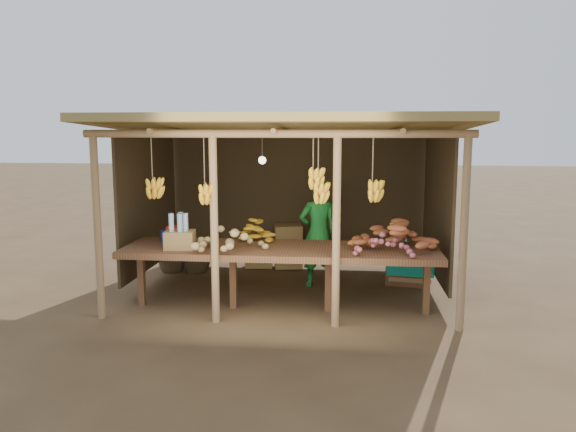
# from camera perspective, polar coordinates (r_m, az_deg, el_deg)

# --- Properties ---
(ground) EXTENTS (60.00, 60.00, 0.00)m
(ground) POSITION_cam_1_polar(r_m,az_deg,el_deg) (8.09, -0.00, -7.37)
(ground) COLOR brown
(ground) RESTS_ON ground
(stall_structure) EXTENTS (4.70, 3.50, 2.43)m
(stall_structure) POSITION_cam_1_polar(r_m,az_deg,el_deg) (7.69, -0.30, 6.21)
(stall_structure) COLOR #9D7951
(stall_structure) RESTS_ON ground
(counter) EXTENTS (3.90, 1.05, 0.80)m
(counter) POSITION_cam_1_polar(r_m,az_deg,el_deg) (6.99, -0.79, -3.69)
(counter) COLOR brown
(counter) RESTS_ON ground
(potato_heap) EXTENTS (1.07, 0.87, 0.36)m
(potato_heap) POSITION_cam_1_polar(r_m,az_deg,el_deg) (6.78, -6.31, -2.04)
(potato_heap) COLOR tan
(potato_heap) RESTS_ON counter
(sweet_potato_heap) EXTENTS (1.26, 0.90, 0.36)m
(sweet_potato_heap) POSITION_cam_1_polar(r_m,az_deg,el_deg) (6.97, 10.60, -1.83)
(sweet_potato_heap) COLOR #A25029
(sweet_potato_heap) RESTS_ON counter
(onion_heap) EXTENTS (0.74, 0.48, 0.35)m
(onion_heap) POSITION_cam_1_polar(r_m,az_deg,el_deg) (6.62, 9.51, -2.41)
(onion_heap) COLOR #B15662
(onion_heap) RESTS_ON counter
(banana_pile) EXTENTS (0.66, 0.45, 0.35)m
(banana_pile) POSITION_cam_1_polar(r_m,az_deg,el_deg) (7.46, -4.09, -1.08)
(banana_pile) COLOR gold
(banana_pile) RESTS_ON counter
(tomato_basin) EXTENTS (0.39, 0.39, 0.20)m
(tomato_basin) POSITION_cam_1_polar(r_m,az_deg,el_deg) (7.52, -11.35, -1.86)
(tomato_basin) COLOR navy
(tomato_basin) RESTS_ON counter
(bottle_box) EXTENTS (0.38, 0.32, 0.45)m
(bottle_box) POSITION_cam_1_polar(r_m,az_deg,el_deg) (6.98, -10.94, -1.91)
(bottle_box) COLOR #9A7745
(bottle_box) RESTS_ON counter
(vendor) EXTENTS (0.65, 0.53, 1.54)m
(vendor) POSITION_cam_1_polar(r_m,az_deg,el_deg) (8.09, 3.09, -1.76)
(vendor) COLOR #1A7929
(vendor) RESTS_ON ground
(tarp_crate) EXTENTS (0.76, 0.68, 0.80)m
(tarp_crate) POSITION_cam_1_polar(r_m,az_deg,el_deg) (8.48, 12.10, -4.53)
(tarp_crate) COLOR brown
(tarp_crate) RESTS_ON ground
(carton_stack) EXTENTS (0.96, 0.40, 0.70)m
(carton_stack) POSITION_cam_1_polar(r_m,az_deg,el_deg) (9.20, -0.97, -3.42)
(carton_stack) COLOR #9A7745
(carton_stack) RESTS_ON ground
(burlap_sacks) EXTENTS (0.83, 0.44, 0.59)m
(burlap_sacks) POSITION_cam_1_polar(r_m,az_deg,el_deg) (9.11, -10.51, -4.02)
(burlap_sacks) COLOR #41331E
(burlap_sacks) RESTS_ON ground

